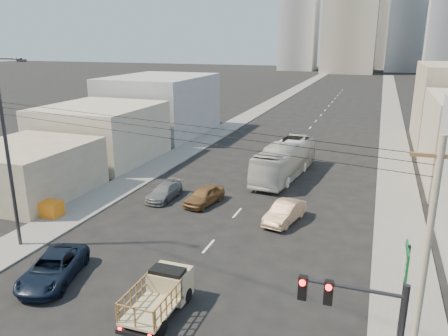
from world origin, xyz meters
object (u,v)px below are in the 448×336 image
Objects in this scene: sedan_grey at (164,192)px; utility_pole at (424,273)px; sedan_brown at (204,195)px; sedan_tan at (285,212)px; flatbed_pickup at (160,292)px; navy_pickup at (53,268)px; traffic_signal at (364,334)px; green_sign at (405,273)px; city_bus at (285,160)px; streetlamp_left at (8,149)px; crate_stack at (50,208)px.

sedan_grey is 0.43× the size of utility_pole.
sedan_tan is at bearing -0.63° from sedan_brown.
flatbed_pickup reaches higher than navy_pickup.
flatbed_pickup is at bearing 156.13° from traffic_signal.
utility_pole is at bearing -82.33° from green_sign.
navy_pickup is at bearing -179.33° from green_sign.
navy_pickup is at bearing -87.57° from sedan_grey.
flatbed_pickup is 11.94m from utility_pole.
flatbed_pickup is 23.84m from city_bus.
utility_pole reaches higher than sedan_brown.
city_bus is at bearing 112.90° from green_sign.
city_bus is at bearing 114.95° from sedan_tan.
navy_pickup is 1.06× the size of green_sign.
sedan_brown is at bearing 2.82° from sedan_grey.
sedan_brown is at bearing -109.41° from city_bus.
sedan_brown is at bearing 136.66° from green_sign.
green_sign reaches higher than city_bus.
utility_pole is at bearing -49.15° from sedan_tan.
city_bus is at bearing 111.51° from utility_pole.
city_bus is (8.03, 23.15, 0.94)m from navy_pickup.
flatbed_pickup reaches higher than sedan_brown.
flatbed_pickup is 0.37× the size of city_bus.
city_bus is 11.18m from sedan_tan.
flatbed_pickup is 13.38m from streetlamp_left.
streetlamp_left is at bearing 135.42° from navy_pickup.
flatbed_pickup is at bearing -30.48° from crate_stack.
sedan_grey is at bearing 143.07° from green_sign.
streetlamp_left is (-21.16, 7.51, 2.36)m from traffic_signal.
utility_pole is at bearing -8.40° from flatbed_pickup.
flatbed_pickup is at bearing -61.68° from sedan_grey.
navy_pickup is 24.52m from city_bus.
navy_pickup is at bearing -117.27° from sedan_tan.
streetlamp_left is at bearing -111.45° from sedan_grey.
sedan_brown is 11.80m from crate_stack.
navy_pickup is (-6.96, 0.65, -0.36)m from flatbed_pickup.
green_sign reaches higher than crate_stack.
traffic_signal is 25.98m from crate_stack.
navy_pickup reaches higher than sedan_grey.
crate_stack is (-13.41, 7.89, -0.40)m from flatbed_pickup.
utility_pole is (14.61, -15.97, 4.46)m from sedan_brown.
green_sign is at bearing 74.45° from traffic_signal.
sedan_grey is 22.54m from green_sign.
utility_pole is (18.06, -2.29, 4.45)m from navy_pickup.
sedan_brown is at bearing -178.73° from sedan_tan.
sedan_brown is 0.99× the size of sedan_grey.
sedan_tan is at bearing 32.14° from streetlamp_left.
crate_stack is at bearing 158.75° from utility_pole.
city_bus is 29.25m from traffic_signal.
sedan_brown is (-4.58, -9.47, -0.95)m from city_bus.
sedan_tan is at bearing 75.29° from flatbed_pickup.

